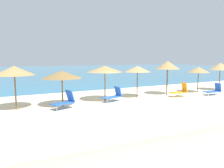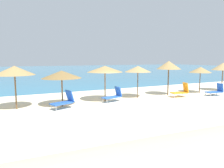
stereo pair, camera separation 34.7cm
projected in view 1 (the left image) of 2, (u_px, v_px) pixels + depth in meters
name	position (u px, v px, depth m)	size (l,w,h in m)	color
ground_plane	(110.00, 110.00, 12.50)	(160.00, 160.00, 0.00)	beige
sea_water	(32.00, 71.00, 52.29)	(160.00, 74.36, 0.01)	teal
beach_umbrella_2	(14.00, 71.00, 12.29)	(2.40, 2.40, 2.68)	brown
beach_umbrella_3	(62.00, 75.00, 13.21)	(2.58, 2.58, 2.35)	brown
beach_umbrella_4	(105.00, 69.00, 14.86)	(2.61, 2.61, 2.60)	brown
beach_umbrella_5	(137.00, 69.00, 16.16)	(2.11, 2.11, 2.55)	brown
beach_umbrella_6	(168.00, 65.00, 17.40)	(2.04, 2.04, 2.93)	brown
beach_umbrella_7	(199.00, 70.00, 18.68)	(1.94, 1.94, 2.38)	brown
beach_umbrella_8	(220.00, 66.00, 20.02)	(2.08, 2.08, 2.72)	brown
lounge_chair_0	(180.00, 91.00, 16.82)	(1.48, 0.88, 1.18)	orange
lounge_chair_1	(214.00, 90.00, 17.62)	(1.51, 0.88, 1.03)	blue
lounge_chair_3	(65.00, 101.00, 12.77)	(1.56, 1.12, 1.12)	blue
lounge_chair_4	(113.00, 95.00, 14.94)	(1.58, 0.93, 1.06)	blue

